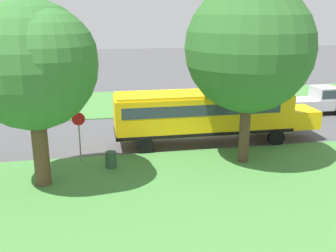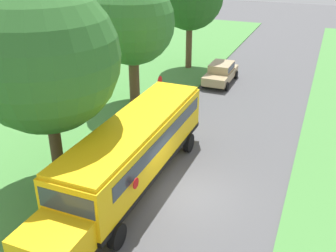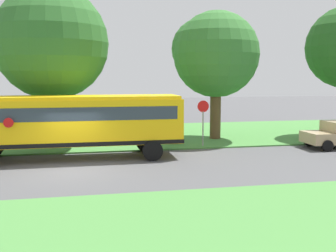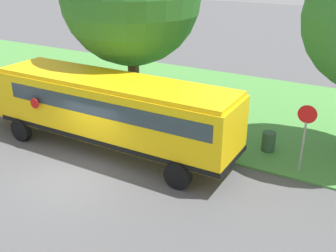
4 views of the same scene
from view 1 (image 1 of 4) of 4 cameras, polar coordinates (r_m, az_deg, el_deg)
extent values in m
plane|color=#4C4C4F|center=(26.54, 3.64, -0.64)|extent=(120.00, 120.00, 0.00)
cube|color=#47843D|center=(17.65, 11.58, -9.90)|extent=(12.00, 80.00, 0.08)
cube|color=#47843D|center=(35.04, 0.09, 3.66)|extent=(10.00, 80.00, 0.07)
cube|color=yellow|center=(23.52, 5.09, 1.91)|extent=(2.50, 10.50, 2.20)
cube|color=yellow|center=(25.98, 18.37, 1.26)|extent=(2.20, 1.90, 1.10)
cube|color=yellow|center=(23.26, 5.17, 4.72)|extent=(2.35, 10.29, 0.16)
cube|color=black|center=(23.79, 5.03, -0.38)|extent=(2.54, 10.54, 0.20)
cube|color=#2D3842|center=(23.34, 4.41, 2.97)|extent=(2.53, 9.24, 0.64)
cube|color=#2D3842|center=(25.28, 16.58, 3.38)|extent=(2.25, 0.12, 0.80)
cylinder|color=red|center=(25.70, 10.49, 3.28)|extent=(0.03, 0.44, 0.44)
cylinder|color=black|center=(26.41, 13.11, 0.00)|extent=(0.30, 1.00, 1.00)
cylinder|color=black|center=(24.25, 15.42, -1.64)|extent=(0.30, 1.00, 1.00)
cylinder|color=black|center=(24.42, -4.12, -0.94)|extent=(0.30, 1.00, 1.00)
cylinder|color=black|center=(22.06, -3.38, -2.84)|extent=(0.30, 1.00, 1.00)
cube|color=#B7B7BC|center=(32.64, 20.24, 3.07)|extent=(2.00, 5.40, 0.80)
cube|color=#B7B7BC|center=(32.96, 21.80, 4.54)|extent=(1.90, 1.70, 0.90)
cube|color=#2D3842|center=(32.96, 21.81, 4.59)|extent=(1.94, 1.53, 0.63)
cube|color=#B7B7BC|center=(31.28, 16.19, 3.98)|extent=(2.00, 0.16, 0.36)
cylinder|color=black|center=(34.46, 21.87, 2.88)|extent=(0.28, 0.80, 0.80)
cylinder|color=black|center=(32.74, 16.64, 2.71)|extent=(0.28, 0.80, 0.80)
cylinder|color=black|center=(31.03, 18.28, 1.84)|extent=(0.28, 0.80, 0.80)
cylinder|color=#4C3826|center=(20.82, 11.05, -0.54)|extent=(0.55, 0.55, 3.60)
sphere|color=#2D6628|center=(20.03, 11.71, 11.01)|extent=(6.38, 6.38, 6.38)
sphere|color=#2D6628|center=(19.76, 9.58, 11.51)|extent=(4.66, 4.66, 4.66)
cylinder|color=brown|center=(18.60, -17.98, -3.33)|extent=(0.70, 0.70, 3.47)
sphere|color=#33702D|center=(17.74, -19.06, 8.34)|extent=(5.53, 5.53, 5.53)
sphere|color=#33702D|center=(16.87, -16.90, 9.51)|extent=(3.95, 3.95, 3.95)
cylinder|color=gray|center=(21.12, -12.65, -2.54)|extent=(0.08, 0.08, 2.10)
cylinder|color=red|center=(20.73, -12.88, 0.99)|extent=(0.03, 0.68, 0.68)
cylinder|color=#2D4C33|center=(20.25, -8.28, -4.94)|extent=(0.56, 0.56, 0.90)
camera|label=2|loc=(35.52, 25.51, 19.24)|focal=42.00mm
camera|label=3|loc=(42.41, -3.01, 11.39)|focal=42.00mm
camera|label=4|loc=(33.87, -16.33, 15.51)|focal=42.00mm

